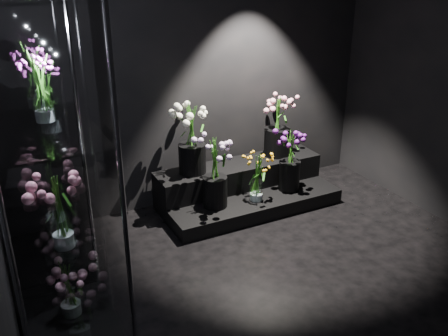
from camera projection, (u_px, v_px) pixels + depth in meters
floor at (301, 299)px, 3.88m from camera, size 4.00×4.00×0.00m
wall_back at (193, 70)px, 4.95m from camera, size 4.00×0.00×4.00m
display_riser at (244, 188)px, 5.31m from camera, size 1.83×0.81×0.41m
display_case at (53, 195)px, 2.97m from camera, size 0.62×1.04×2.29m
bouquet_orange_bells at (257, 178)px, 4.99m from camera, size 0.28×0.28×0.50m
bouquet_lilac at (215, 169)px, 4.81m from camera, size 0.43×0.43×0.70m
bouquet_purple at (290, 158)px, 5.18m from camera, size 0.37×0.37×0.64m
bouquet_cream_roses at (192, 133)px, 4.94m from camera, size 0.43×0.43×0.74m
bouquet_pink_roses at (278, 125)px, 5.40m from camera, size 0.44×0.44×0.66m
bouquet_case_pink at (59, 209)px, 2.83m from camera, size 0.37×0.37×0.46m
bouquet_case_magenta at (41, 86)px, 2.84m from camera, size 0.23×0.23×0.41m
bouquet_case_base_pink at (68, 286)px, 3.47m from camera, size 0.33×0.33×0.44m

